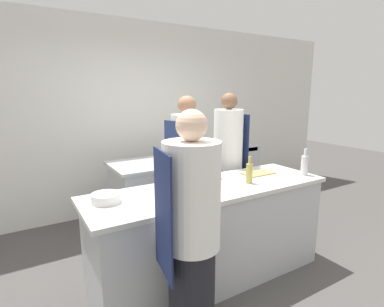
{
  "coord_description": "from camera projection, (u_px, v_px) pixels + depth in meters",
  "views": [
    {
      "loc": [
        -1.52,
        -2.17,
        1.78
      ],
      "look_at": [
        0.0,
        0.35,
        1.18
      ],
      "focal_mm": 28.0,
      "sensor_mm": 36.0,
      "label": 1
    }
  ],
  "objects": [
    {
      "name": "ground_plane",
      "position": [
        210.0,
        276.0,
        2.95
      ],
      "size": [
        16.0,
        16.0,
        0.0
      ],
      "primitive_type": "plane",
      "color": "#4C4947"
    },
    {
      "name": "wall_back",
      "position": [
        131.0,
        118.0,
        4.46
      ],
      "size": [
        8.0,
        0.06,
        2.8
      ],
      "color": "silver",
      "rests_on": "ground_plane"
    },
    {
      "name": "prep_counter",
      "position": [
        211.0,
        233.0,
        2.86
      ],
      "size": [
        2.33,
        0.73,
        0.93
      ],
      "color": "#B7BABC",
      "rests_on": "ground_plane"
    },
    {
      "name": "pass_counter",
      "position": [
        176.0,
        193.0,
        3.97
      ],
      "size": [
        1.66,
        0.74,
        0.93
      ],
      "color": "#B7BABC",
      "rests_on": "ground_plane"
    },
    {
      "name": "oven_range",
      "position": [
        229.0,
        171.0,
        5.13
      ],
      "size": [
        0.79,
        0.65,
        0.91
      ],
      "color": "#B7BABC",
      "rests_on": "ground_plane"
    },
    {
      "name": "chef_at_prep_near",
      "position": [
        191.0,
        237.0,
        1.99
      ],
      "size": [
        0.41,
        0.4,
        1.68
      ],
      "rotation": [
        0.0,
        0.0,
        1.41
      ],
      "color": "black",
      "rests_on": "ground_plane"
    },
    {
      "name": "chef_at_stove",
      "position": [
        228.0,
        167.0,
        3.62
      ],
      "size": [
        0.38,
        0.36,
        1.78
      ],
      "rotation": [
        0.0,
        0.0,
        -1.44
      ],
      "color": "black",
      "rests_on": "ground_plane"
    },
    {
      "name": "chef_at_pass_far",
      "position": [
        187.0,
        178.0,
        3.21
      ],
      "size": [
        0.37,
        0.36,
        1.75
      ],
      "rotation": [
        0.0,
        0.0,
        1.81
      ],
      "color": "black",
      "rests_on": "ground_plane"
    },
    {
      "name": "bottle_olive_oil",
      "position": [
        249.0,
        173.0,
        2.85
      ],
      "size": [
        0.06,
        0.06,
        0.26
      ],
      "color": "#B2A84C",
      "rests_on": "prep_counter"
    },
    {
      "name": "bottle_vinegar",
      "position": [
        216.0,
        170.0,
        3.02
      ],
      "size": [
        0.07,
        0.07,
        0.21
      ],
      "color": "#5B2319",
      "rests_on": "prep_counter"
    },
    {
      "name": "bottle_wine",
      "position": [
        199.0,
        173.0,
        2.78
      ],
      "size": [
        0.08,
        0.08,
        0.3
      ],
      "color": "#19471E",
      "rests_on": "prep_counter"
    },
    {
      "name": "bottle_cooking_oil",
      "position": [
        305.0,
        165.0,
        3.13
      ],
      "size": [
        0.07,
        0.07,
        0.28
      ],
      "color": "silver",
      "rests_on": "prep_counter"
    },
    {
      "name": "bowl_mixing_large",
      "position": [
        176.0,
        186.0,
        2.62
      ],
      "size": [
        0.18,
        0.18,
        0.09
      ],
      "color": "navy",
      "rests_on": "prep_counter"
    },
    {
      "name": "bowl_prep_small",
      "position": [
        106.0,
        198.0,
        2.36
      ],
      "size": [
        0.23,
        0.23,
        0.07
      ],
      "color": "white",
      "rests_on": "prep_counter"
    },
    {
      "name": "cutting_board",
      "position": [
        258.0,
        173.0,
        3.19
      ],
      "size": [
        0.35,
        0.19,
        0.01
      ],
      "color": "tan",
      "rests_on": "prep_counter"
    },
    {
      "name": "stockpot",
      "position": [
        210.0,
        149.0,
        4.15
      ],
      "size": [
        0.3,
        0.3,
        0.16
      ],
      "color": "#B7BABC",
      "rests_on": "pass_counter"
    }
  ]
}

